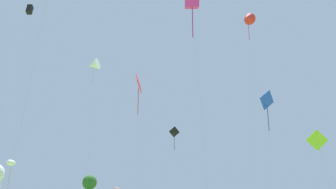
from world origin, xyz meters
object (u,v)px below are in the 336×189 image
(kite_blue_diamond, at_px, (267,102))
(tree_distant_left, at_px, (90,182))
(kite_white_delta, at_px, (93,65))
(kite_red_diamond, at_px, (139,85))
(kite_black_diamond, at_px, (174,133))
(kite_black_box, at_px, (30,10))
(kite_lime_diamond, at_px, (317,141))
(kite_red_delta, at_px, (248,18))
(kite_white_parafoil, at_px, (11,163))

(kite_blue_diamond, xyz_separation_m, tree_distant_left, (-43.63, 43.53, -9.39))
(kite_white_delta, distance_m, kite_blue_diamond, 33.78)
(kite_red_diamond, height_order, kite_black_diamond, kite_red_diamond)
(kite_black_box, relative_size, kite_lime_diamond, 4.09)
(kite_blue_diamond, relative_size, tree_distant_left, 2.41)
(kite_white_delta, xyz_separation_m, tree_distant_left, (-13.43, 33.44, -20.64))
(kite_lime_diamond, xyz_separation_m, kite_red_delta, (-3.46, 29.86, 28.68))
(kite_black_diamond, bearing_deg, kite_white_delta, -177.73)
(kite_white_parafoil, bearing_deg, kite_black_box, -55.49)
(kite_black_diamond, bearing_deg, kite_lime_diamond, -54.77)
(kite_red_diamond, relative_size, tree_distant_left, 2.79)
(kite_red_diamond, xyz_separation_m, kite_black_diamond, (2.58, 14.37, -4.55))
(kite_red_delta, relative_size, kite_blue_diamond, 2.36)
(kite_black_box, relative_size, kite_red_delta, 0.82)
(kite_lime_diamond, xyz_separation_m, kite_red_diamond, (-20.15, 10.50, 9.83))
(kite_white_delta, bearing_deg, kite_lime_diamond, -36.37)
(tree_distant_left, bearing_deg, kite_red_delta, -32.98)
(kite_lime_diamond, bearing_deg, tree_distant_left, 128.78)
(kite_red_delta, height_order, kite_red_diamond, kite_red_delta)
(kite_black_box, distance_m, kite_white_delta, 16.00)
(kite_black_box, height_order, tree_distant_left, kite_black_box)
(kite_white_parafoil, relative_size, kite_red_diamond, 0.39)
(kite_lime_diamond, relative_size, kite_blue_diamond, 0.47)
(kite_white_parafoil, height_order, kite_black_diamond, kite_black_diamond)
(tree_distant_left, bearing_deg, kite_white_delta, -68.12)
(kite_lime_diamond, bearing_deg, kite_red_diamond, 152.47)
(kite_red_diamond, xyz_separation_m, kite_blue_diamond, (17.41, 3.67, -2.31))
(kite_lime_diamond, distance_m, kite_white_delta, 45.01)
(kite_red_delta, xyz_separation_m, tree_distant_left, (-42.91, 27.85, -30.56))
(kite_black_box, height_order, kite_white_delta, kite_black_box)
(kite_black_diamond, relative_size, tree_distant_left, 2.00)
(kite_black_box, distance_m, kite_lime_diamond, 44.92)
(kite_red_delta, distance_m, kite_blue_diamond, 26.36)
(kite_red_delta, distance_m, kite_red_diamond, 31.76)
(kite_red_delta, relative_size, kite_red_diamond, 2.04)
(kite_white_parafoil, bearing_deg, kite_red_delta, 17.62)
(kite_lime_diamond, bearing_deg, kite_red_delta, 96.61)
(kite_white_delta, relative_size, kite_black_diamond, 2.06)
(kite_blue_diamond, bearing_deg, kite_black_diamond, 144.20)
(kite_white_delta, distance_m, kite_red_diamond, 20.81)
(kite_red_diamond, bearing_deg, kite_white_delta, 132.91)
(kite_white_parafoil, height_order, kite_white_delta, kite_white_delta)
(kite_black_box, bearing_deg, tree_distant_left, 100.26)
(kite_lime_diamond, xyz_separation_m, kite_blue_diamond, (-2.73, 14.17, 7.52))
(kite_white_parafoil, distance_m, kite_red_delta, 50.44)
(kite_red_diamond, relative_size, kite_black_diamond, 1.40)
(kite_black_box, relative_size, kite_white_parafoil, 4.33)
(kite_white_delta, bearing_deg, kite_red_diamond, -47.09)
(kite_white_delta, xyz_separation_m, kite_black_diamond, (15.37, 0.61, -13.49))
(kite_red_delta, xyz_separation_m, kite_blue_diamond, (0.72, -15.68, -21.17))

